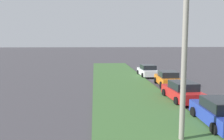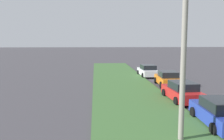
{
  "view_description": "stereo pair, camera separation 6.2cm",
  "coord_description": "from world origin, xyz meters",
  "px_view_note": "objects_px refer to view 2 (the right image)",
  "views": [
    {
      "loc": [
        -6.23,
        9.58,
        4.5
      ],
      "look_at": [
        17.68,
        7.84,
        1.55
      ],
      "focal_mm": 39.1,
      "sensor_mm": 36.0,
      "label": 1
    },
    {
      "loc": [
        -6.23,
        9.52,
        4.5
      ],
      "look_at": [
        17.68,
        7.84,
        1.55
      ],
      "focal_mm": 39.1,
      "sensor_mm": 36.0,
      "label": 2
    }
  ],
  "objects_px": {
    "parked_car_red": "(182,92)",
    "parked_car_orange": "(168,79)",
    "streetlight": "(191,43)",
    "parked_car_white": "(148,71)",
    "parked_car_blue": "(220,113)"
  },
  "relations": [
    {
      "from": "parked_car_red",
      "to": "parked_car_orange",
      "type": "bearing_deg",
      "value": -8.59
    },
    {
      "from": "parked_car_orange",
      "to": "streetlight",
      "type": "relative_size",
      "value": 0.59
    },
    {
      "from": "parked_car_red",
      "to": "parked_car_white",
      "type": "distance_m",
      "value": 12.34
    },
    {
      "from": "parked_car_blue",
      "to": "parked_car_orange",
      "type": "distance_m",
      "value": 11.41
    },
    {
      "from": "parked_car_orange",
      "to": "parked_car_white",
      "type": "distance_m",
      "value": 6.33
    },
    {
      "from": "parked_car_red",
      "to": "parked_car_white",
      "type": "height_order",
      "value": "same"
    },
    {
      "from": "parked_car_blue",
      "to": "streetlight",
      "type": "xyz_separation_m",
      "value": [
        -1.71,
        2.39,
        3.67
      ]
    },
    {
      "from": "parked_car_blue",
      "to": "parked_car_red",
      "type": "xyz_separation_m",
      "value": [
        5.36,
        0.11,
        0.0
      ]
    },
    {
      "from": "parked_car_orange",
      "to": "parked_car_white",
      "type": "height_order",
      "value": "same"
    },
    {
      "from": "parked_car_blue",
      "to": "parked_car_orange",
      "type": "height_order",
      "value": "same"
    },
    {
      "from": "parked_car_blue",
      "to": "streetlight",
      "type": "relative_size",
      "value": 0.58
    },
    {
      "from": "parked_car_white",
      "to": "parked_car_blue",
      "type": "bearing_deg",
      "value": 178.54
    },
    {
      "from": "parked_car_blue",
      "to": "parked_car_orange",
      "type": "xyz_separation_m",
      "value": [
        11.4,
        -0.62,
        0.0
      ]
    },
    {
      "from": "streetlight",
      "to": "parked_car_blue",
      "type": "bearing_deg",
      "value": -54.47
    },
    {
      "from": "parked_car_red",
      "to": "parked_car_orange",
      "type": "height_order",
      "value": "same"
    }
  ]
}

